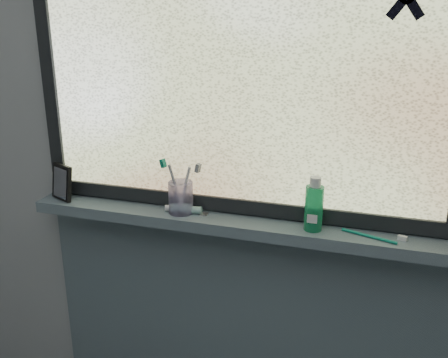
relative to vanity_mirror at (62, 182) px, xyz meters
name	(u,v)px	position (x,y,z in m)	size (l,w,h in m)	color
wall_back	(262,149)	(0.73, 0.09, 0.16)	(3.00, 0.01, 2.50)	#9EA3A8
windowsill	(255,227)	(0.73, 0.01, -0.09)	(1.62, 0.14, 0.04)	slate
sill_apron	(256,345)	(0.73, 0.07, -0.60)	(1.62, 0.02, 0.98)	slate
window_pane	(263,63)	(0.73, 0.06, 0.44)	(1.50, 0.01, 1.00)	silver
frame_bottom	(259,208)	(0.73, 0.06, -0.04)	(1.60, 0.03, 0.05)	black
frame_left	(48,56)	(-0.05, 0.06, 0.44)	(0.05, 0.03, 1.10)	black
vanity_mirror	(62,182)	(0.00, 0.00, 0.00)	(0.11, 0.05, 0.13)	black
toothpaste_tube	(185,209)	(0.48, 0.01, -0.05)	(0.19, 0.04, 0.03)	silver
toothbrush_cup	(181,197)	(0.47, 0.01, -0.01)	(0.08, 0.08, 0.11)	#B5A8DE
toothbrush_lying	(369,235)	(1.09, -0.01, -0.06)	(0.22, 0.02, 0.01)	#0D7D63
mouthwash_bottle	(314,204)	(0.92, 0.00, 0.02)	(0.06, 0.06, 0.14)	#22B06B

